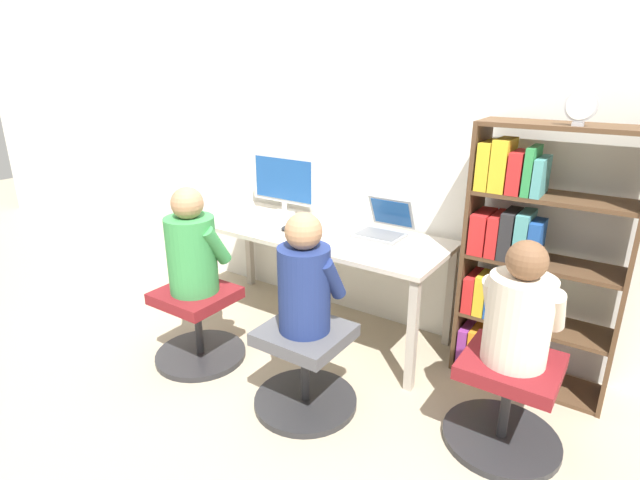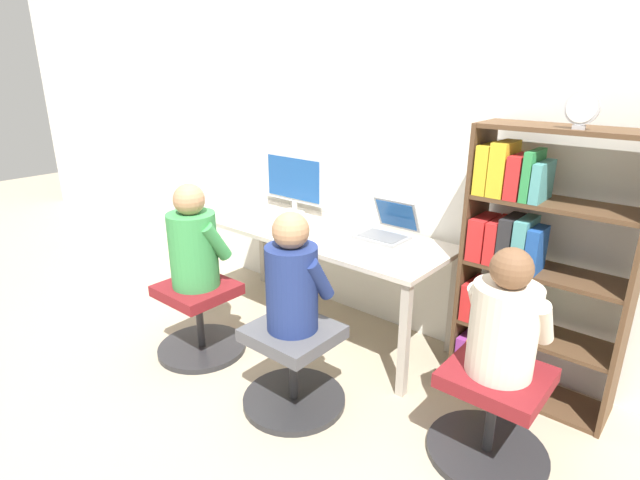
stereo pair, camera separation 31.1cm
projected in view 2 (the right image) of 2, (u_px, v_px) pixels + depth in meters
ground_plane at (286, 345)px, 3.38m from camera, size 14.00×14.00×0.00m
wall_back at (356, 139)px, 3.49m from camera, size 10.00×0.05×2.60m
desk at (319, 240)px, 3.41m from camera, size 1.84×0.69×0.73m
desktop_monitor at (294, 181)px, 3.72m from camera, size 0.57×0.17×0.44m
laptop at (387, 230)px, 3.24m from camera, size 0.31×0.34×0.24m
keyboard at (264, 220)px, 3.56m from camera, size 0.40×0.13×0.03m
computer_mouse_by_keyboard at (292, 227)px, 3.41m from camera, size 0.06×0.11×0.03m
office_chair_left at (200, 318)px, 3.24m from camera, size 0.57×0.57×0.47m
office_chair_right at (293, 366)px, 2.73m from camera, size 0.57×0.57×0.47m
person_at_monitor at (193, 243)px, 3.07m from camera, size 0.36×0.32×0.65m
person_at_laptop at (292, 279)px, 2.56m from camera, size 0.33×0.30×0.64m
bookshelf at (519, 266)px, 2.70m from camera, size 0.84×0.31×1.51m
desk_clock at (582, 109)px, 2.25m from camera, size 0.15×0.03×0.17m
office_chair_side at (491, 414)px, 2.35m from camera, size 0.57×0.57×0.47m
person_near_shelf at (505, 321)px, 2.19m from camera, size 0.36×0.31×0.60m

